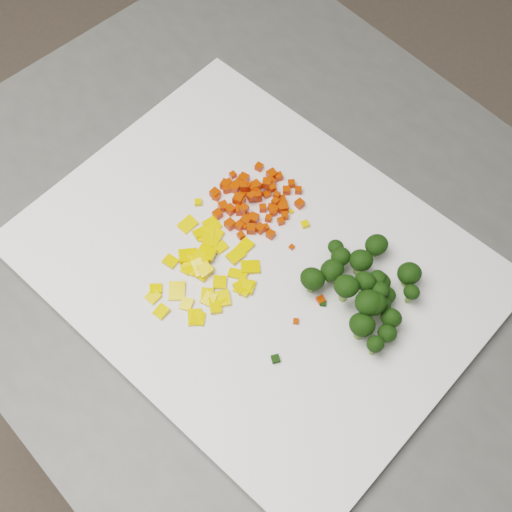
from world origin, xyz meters
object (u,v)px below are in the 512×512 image
Objects in this scene: carrot_pile at (256,193)px; broccoli_pile at (361,288)px; counter_block at (293,407)px; pepper_pile at (197,268)px; cutting_board at (256,263)px.

broccoli_pile is at bearing -11.31° from carrot_pile.
carrot_pile is (-0.10, 0.04, 0.48)m from counter_block.
cutting_board is at bearing 51.05° from pepper_pile.
pepper_pile is (-0.10, -0.07, 0.47)m from counter_block.
pepper_pile is 0.17m from broccoli_pile.
counter_block is at bearing 36.51° from pepper_pile.
broccoli_pile is at bearing 27.30° from pepper_pile.
pepper_pile reaches higher than counter_block.
cutting_board is at bearing -165.52° from broccoli_pile.
broccoli_pile reaches higher than counter_block.
carrot_pile is 0.11m from pepper_pile.
carrot_pile is 0.86× the size of pepper_pile.
counter_block is 0.49m from broccoli_pile.
broccoli_pile is (0.16, -0.03, 0.01)m from carrot_pile.
carrot_pile is at bearing 128.31° from cutting_board.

